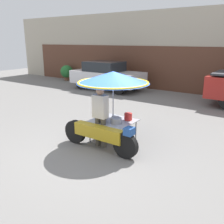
{
  "coord_description": "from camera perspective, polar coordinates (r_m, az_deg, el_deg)",
  "views": [
    {
      "loc": [
        3.68,
        -4.63,
        2.71
      ],
      "look_at": [
        0.01,
        0.59,
        0.87
      ],
      "focal_mm": 40.0,
      "sensor_mm": 36.0,
      "label": 1
    }
  ],
  "objects": [
    {
      "name": "potted_plant",
      "position": [
        17.84,
        -10.3,
        9.02
      ],
      "size": [
        0.87,
        0.87,
        1.05
      ],
      "color": "brown",
      "rests_on": "ground"
    },
    {
      "name": "vendor_person",
      "position": [
        6.41,
        -2.69,
        -0.38
      ],
      "size": [
        0.38,
        0.22,
        1.6
      ],
      "color": "#4C473D",
      "rests_on": "ground"
    },
    {
      "name": "vendor_motorcycle_cart",
      "position": [
        6.47,
        -0.14,
        5.23
      ],
      "size": [
        2.25,
        1.9,
        1.95
      ],
      "color": "black",
      "rests_on": "ground"
    },
    {
      "name": "shopfront_building",
      "position": [
        14.47,
        20.91,
        12.79
      ],
      "size": [
        28.0,
        2.06,
        4.29
      ],
      "color": "#B2A893",
      "rests_on": "ground"
    },
    {
      "name": "parked_car",
      "position": [
        14.15,
        -1.26,
        8.39
      ],
      "size": [
        4.14,
        1.78,
        1.57
      ],
      "color": "black",
      "rests_on": "ground"
    },
    {
      "name": "ground_plane",
      "position": [
        6.51,
        -3.08,
        -8.55
      ],
      "size": [
        36.0,
        36.0,
        0.0
      ],
      "primitive_type": "plane",
      "color": "slate"
    }
  ]
}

